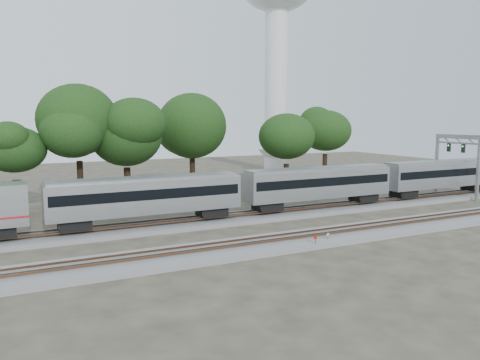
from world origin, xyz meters
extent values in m
plane|color=#383328|center=(0.00, 0.00, 0.00)|extent=(160.00, 160.00, 0.00)
cube|color=slate|center=(0.00, 6.00, 0.20)|extent=(160.00, 5.00, 0.40)
cube|color=brown|center=(0.00, 5.28, 0.66)|extent=(160.00, 0.08, 0.15)
cube|color=brown|center=(0.00, 6.72, 0.66)|extent=(160.00, 0.08, 0.15)
cube|color=slate|center=(0.00, -4.00, 0.20)|extent=(160.00, 5.00, 0.40)
cube|color=brown|center=(0.00, -4.72, 0.66)|extent=(160.00, 0.08, 0.15)
cube|color=brown|center=(0.00, -3.28, 0.66)|extent=(160.00, 0.08, 0.15)
cube|color=silver|center=(-6.17, 6.00, 3.16)|extent=(17.61, 3.04, 3.04)
cube|color=black|center=(-6.17, 6.00, 3.46)|extent=(17.01, 3.09, 0.91)
cube|color=gray|center=(-6.17, 6.00, 4.73)|extent=(17.21, 2.43, 0.35)
cube|color=black|center=(-12.55, 6.00, 1.19)|extent=(2.63, 2.23, 0.91)
cube|color=black|center=(0.21, 6.00, 1.19)|extent=(2.63, 2.23, 0.91)
cube|color=silver|center=(12.85, 6.00, 3.16)|extent=(17.61, 3.04, 3.04)
cube|color=black|center=(12.85, 6.00, 3.46)|extent=(17.01, 3.09, 0.91)
cube|color=gray|center=(12.85, 6.00, 4.73)|extent=(17.21, 2.43, 0.35)
cube|color=black|center=(6.47, 6.00, 1.19)|extent=(2.63, 2.23, 0.91)
cube|color=black|center=(19.23, 6.00, 1.19)|extent=(2.63, 2.23, 0.91)
cube|color=silver|center=(31.87, 6.00, 3.16)|extent=(17.61, 3.04, 3.04)
cube|color=black|center=(31.87, 6.00, 3.46)|extent=(17.01, 3.09, 0.91)
cube|color=gray|center=(31.87, 6.00, 4.73)|extent=(17.21, 2.43, 0.35)
cube|color=black|center=(25.49, 6.00, 1.19)|extent=(2.63, 2.23, 0.91)
cube|color=black|center=(38.25, 6.00, 1.19)|extent=(2.63, 2.23, 0.91)
cylinder|color=#512D19|center=(3.95, -6.04, 0.47)|extent=(0.06, 0.06, 0.93)
cylinder|color=#AA140C|center=(3.95, -6.04, 0.88)|extent=(0.33, 0.05, 0.33)
cylinder|color=#512D19|center=(5.73, -5.30, 0.39)|extent=(0.05, 0.05, 0.78)
cylinder|color=silver|center=(5.73, -5.30, 0.74)|extent=(0.27, 0.12, 0.28)
cube|color=#512D19|center=(6.82, -5.88, 0.15)|extent=(0.58, 0.47, 0.30)
cylinder|color=silver|center=(29.22, 42.75, 15.36)|extent=(4.39, 4.39, 30.73)
cone|color=silver|center=(29.22, 42.75, 2.19)|extent=(7.02, 7.02, 4.39)
cube|color=gray|center=(34.54, 2.84, 4.06)|extent=(0.32, 0.32, 8.13)
cube|color=gray|center=(34.54, 9.16, 4.06)|extent=(0.32, 0.32, 8.13)
cube|color=gray|center=(34.54, 6.00, 7.86)|extent=(0.36, 6.68, 0.54)
cube|color=gray|center=(34.54, 6.00, 7.05)|extent=(0.23, 6.68, 0.23)
cube|color=black|center=(34.27, 4.92, 6.41)|extent=(0.23, 0.45, 1.08)
cube|color=black|center=(34.27, 7.08, 6.41)|extent=(0.23, 0.45, 1.08)
cylinder|color=black|center=(-16.69, 18.53, 1.87)|extent=(0.70, 0.70, 3.75)
ellipsoid|color=black|center=(-16.69, 18.53, 6.96)|extent=(7.07, 7.07, 6.01)
cylinder|color=black|center=(-10.14, 19.77, 2.70)|extent=(0.70, 0.70, 5.40)
ellipsoid|color=black|center=(-10.14, 19.77, 10.03)|extent=(10.19, 10.19, 8.66)
cylinder|color=black|center=(-4.82, 19.75, 2.20)|extent=(0.70, 0.70, 4.40)
ellipsoid|color=black|center=(-4.82, 19.75, 8.18)|extent=(8.30, 8.30, 7.06)
cylinder|color=black|center=(5.12, 24.35, 2.47)|extent=(0.70, 0.70, 4.95)
ellipsoid|color=black|center=(5.12, 24.35, 9.19)|extent=(9.33, 9.33, 7.93)
cylinder|color=black|center=(15.53, 16.90, 2.12)|extent=(0.70, 0.70, 4.23)
ellipsoid|color=black|center=(15.53, 16.90, 7.86)|extent=(7.98, 7.98, 6.78)
cylinder|color=black|center=(29.11, 26.77, 2.21)|extent=(0.70, 0.70, 4.43)
ellipsoid|color=black|center=(29.11, 26.77, 8.23)|extent=(8.35, 8.35, 7.10)
camera|label=1|loc=(-17.21, -35.46, 10.10)|focal=35.00mm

